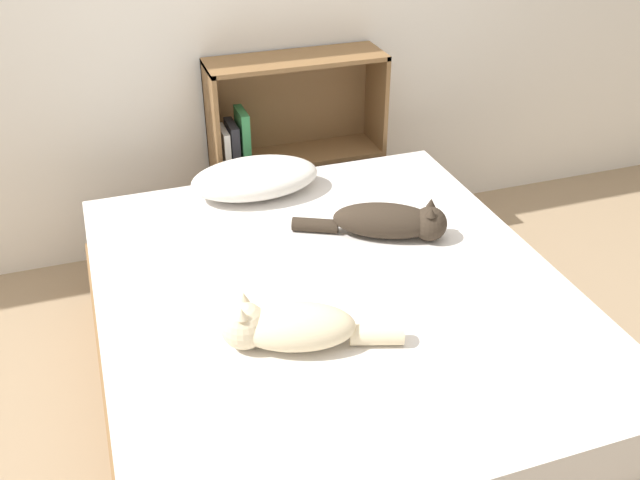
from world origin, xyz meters
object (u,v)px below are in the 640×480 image
object	(u,v)px
pillow	(255,178)
cat_light	(287,327)
bed	(332,343)
cat_dark	(391,221)
bookshelf	(290,150)

from	to	relation	value
pillow	cat_light	xyz separation A→B (m)	(-0.15, -0.97, -0.00)
pillow	bed	bearing A→B (deg)	-83.66
bed	cat_dark	world-z (taller)	cat_dark
cat_dark	bookshelf	bearing A→B (deg)	123.73
cat_dark	bed	bearing A→B (deg)	-117.44
bookshelf	cat_light	bearing A→B (deg)	-106.99
pillow	cat_light	bearing A→B (deg)	-98.88
cat_dark	bookshelf	xyz separation A→B (m)	(-0.12, 0.91, -0.09)
bookshelf	pillow	bearing A→B (deg)	-123.24
bookshelf	cat_dark	bearing A→B (deg)	-82.43
cat_dark	cat_light	bearing A→B (deg)	-112.91
pillow	bookshelf	world-z (taller)	bookshelf
bed	bookshelf	bearing A→B (deg)	80.53
bed	bookshelf	size ratio (longest dim) A/B	1.95
cat_light	bookshelf	world-z (taller)	bookshelf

